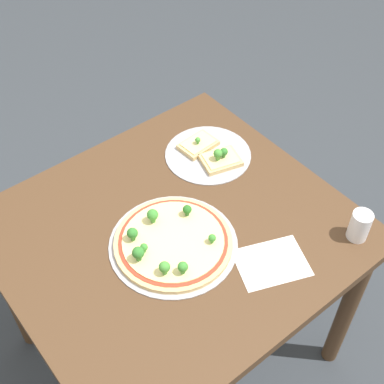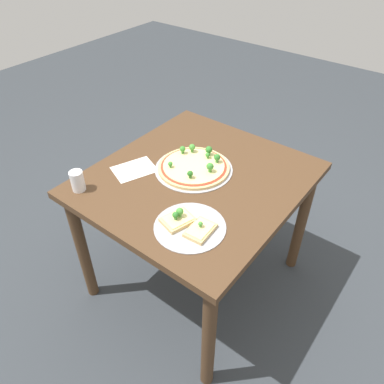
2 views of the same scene
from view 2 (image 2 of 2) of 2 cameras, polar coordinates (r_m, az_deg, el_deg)
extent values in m
plane|color=#33383D|center=(2.33, 0.58, -12.79)|extent=(8.00, 8.00, 0.00)
cube|color=#4C331E|center=(1.80, 0.73, 1.88)|extent=(1.02, 0.94, 0.04)
cylinder|color=#4C331E|center=(1.69, 2.56, -21.45)|extent=(0.06, 0.06, 0.72)
cylinder|color=#4C331E|center=(2.22, 16.32, -4.36)|extent=(0.06, 0.06, 0.72)
cylinder|color=#4C331E|center=(2.07, -16.38, -8.39)|extent=(0.06, 0.06, 0.72)
cylinder|color=#4C331E|center=(2.52, -0.56, 3.38)|extent=(0.06, 0.06, 0.72)
cylinder|color=#A3A3A8|center=(1.84, 0.26, 3.55)|extent=(0.38, 0.38, 0.00)
cylinder|color=#DBB775|center=(1.84, 0.26, 3.78)|extent=(0.35, 0.35, 0.01)
cylinder|color=#B73823|center=(1.83, 0.26, 3.98)|extent=(0.32, 0.32, 0.00)
cylinder|color=#F4DB8E|center=(1.83, 0.26, 4.06)|extent=(0.30, 0.30, 0.00)
sphere|color=#337A2D|center=(1.84, 3.84, 5.30)|extent=(0.03, 0.03, 0.03)
cylinder|color=#3F8136|center=(1.85, 3.81, 4.76)|extent=(0.01, 0.01, 0.01)
sphere|color=#3D8933|center=(1.81, -3.32, 4.31)|extent=(0.02, 0.02, 0.02)
cylinder|color=#488E3A|center=(1.81, -3.31, 3.92)|extent=(0.01, 0.01, 0.01)
sphere|color=#479338|center=(1.91, 0.02, 6.85)|extent=(0.03, 0.03, 0.03)
cylinder|color=#51973E|center=(1.92, 0.02, 6.32)|extent=(0.01, 0.01, 0.01)
sphere|color=#337A2D|center=(1.89, 2.58, 6.47)|extent=(0.04, 0.04, 0.04)
cylinder|color=#3F8136|center=(1.90, 2.56, 5.88)|extent=(0.02, 0.02, 0.02)
sphere|color=#286B23|center=(1.73, -0.19, 2.76)|extent=(0.03, 0.03, 0.03)
cylinder|color=#37742D|center=(1.74, -0.18, 2.28)|extent=(0.01, 0.01, 0.01)
sphere|color=#3D8933|center=(1.77, 2.76, 3.92)|extent=(0.03, 0.03, 0.03)
cylinder|color=#488E3A|center=(1.78, 2.74, 3.32)|extent=(0.02, 0.02, 0.02)
sphere|color=#3D8933|center=(1.87, 2.40, 5.68)|extent=(0.02, 0.02, 0.02)
cylinder|color=#488E3A|center=(1.88, 2.39, 5.30)|extent=(0.01, 0.01, 0.01)
sphere|color=#3D8933|center=(1.90, -1.45, 6.57)|extent=(0.03, 0.03, 0.03)
cylinder|color=#488E3A|center=(1.91, -1.44, 6.08)|extent=(0.01, 0.01, 0.01)
cylinder|color=#A3A3A8|center=(1.53, -0.32, -5.32)|extent=(0.30, 0.30, 0.00)
cube|color=#DBB775|center=(1.50, 1.28, -5.84)|extent=(0.13, 0.10, 0.02)
cube|color=#F4DB8E|center=(1.50, 1.29, -5.57)|extent=(0.11, 0.08, 0.00)
sphere|color=#479338|center=(1.49, 1.30, -4.87)|extent=(0.02, 0.02, 0.02)
cylinder|color=#51973E|center=(1.50, 1.29, -5.22)|extent=(0.01, 0.01, 0.01)
cube|color=#DBB775|center=(1.55, -2.17, -4.31)|extent=(0.15, 0.13, 0.02)
cube|color=#F4DB8E|center=(1.54, -2.18, -4.04)|extent=(0.13, 0.11, 0.00)
sphere|color=#337A2D|center=(1.52, -2.54, -3.51)|extent=(0.03, 0.03, 0.03)
cylinder|color=#3F8136|center=(1.53, -2.53, -3.98)|extent=(0.01, 0.01, 0.01)
sphere|color=#479338|center=(1.53, -1.87, -2.97)|extent=(0.03, 0.03, 0.03)
cylinder|color=#51973E|center=(1.54, -1.86, -3.52)|extent=(0.01, 0.01, 0.01)
cylinder|color=white|center=(1.76, -17.06, 1.63)|extent=(0.06, 0.06, 0.10)
cube|color=white|center=(1.86, -8.77, 3.44)|extent=(0.24, 0.21, 0.00)
camera|label=1|loc=(2.44, -8.76, 43.27)|focal=50.00mm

